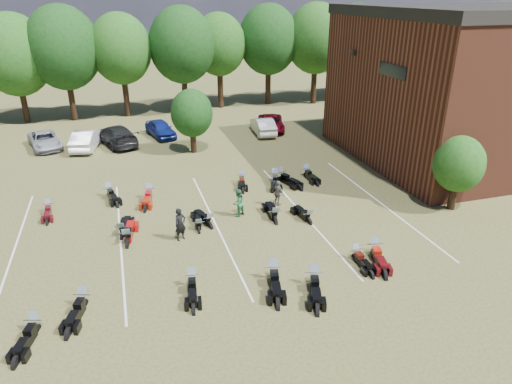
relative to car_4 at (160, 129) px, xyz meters
name	(u,v)px	position (x,y,z in m)	size (l,w,h in m)	color
ground	(288,244)	(4.01, -20.40, -0.71)	(160.00, 160.00, 0.00)	brown
car_1	(86,139)	(-6.02, -1.53, 0.05)	(1.62, 4.65, 1.53)	silver
car_2	(45,140)	(-9.20, -0.44, -0.07)	(2.12, 4.61, 1.28)	#999AA1
car_3	(116,135)	(-3.74, -1.16, 0.07)	(2.21, 5.43, 1.58)	black
car_4	(160,129)	(0.00, 0.00, 0.00)	(1.69, 4.19, 1.43)	navy
car_5	(263,126)	(8.74, -1.74, 0.01)	(1.53, 4.38, 1.44)	beige
car_6	(271,123)	(9.76, -0.93, -0.05)	(2.21, 4.79, 1.33)	#560410
car_7	(355,117)	(17.87, -1.65, 0.08)	(2.22, 5.46, 1.58)	#3C3C41
person_black	(180,224)	(-1.01, -18.40, 0.15)	(0.63, 0.41, 1.73)	black
person_green	(238,203)	(2.45, -16.69, 0.09)	(0.79, 0.61, 1.62)	#2A7140
person_grey	(278,193)	(5.04, -16.04, 0.06)	(0.91, 0.38, 1.55)	#605A52
motorcycle_0	(36,333)	(-7.21, -23.75, -0.71)	(0.69, 2.17, 1.21)	black
motorcycle_1	(84,307)	(-5.56, -22.70, -0.71)	(0.72, 2.27, 1.26)	black
motorcycle_2	(192,287)	(-1.18, -22.62, -0.71)	(0.72, 2.25, 1.25)	black
motorcycle_3	(273,280)	(2.30, -23.15, -0.71)	(0.80, 2.51, 1.40)	black
motorcycle_4	(313,286)	(3.81, -24.05, -0.71)	(0.78, 2.46, 1.37)	black
motorcycle_5	(355,259)	(6.55, -22.71, -0.71)	(0.64, 2.01, 1.12)	black
motorcycle_6	(374,256)	(7.53, -22.68, -0.71)	(0.77, 2.43, 1.35)	#40090C
motorcycle_7	(128,245)	(-3.65, -18.21, -0.71)	(0.80, 2.52, 1.40)	maroon
motorcycle_9	(123,237)	(-3.88, -17.30, -0.71)	(0.71, 2.24, 1.25)	black
motorcycle_10	(199,231)	(0.01, -17.85, -0.71)	(0.63, 1.99, 1.11)	black
motorcycle_11	(210,227)	(0.62, -17.54, -0.71)	(0.69, 2.18, 1.21)	black
motorcycle_12	(275,222)	(4.17, -18.03, -0.71)	(0.77, 2.41, 1.34)	black
motorcycle_13	(309,223)	(5.89, -18.65, -0.71)	(0.68, 2.13, 1.19)	black
motorcycle_14	(50,212)	(-7.75, -13.11, -0.71)	(0.64, 2.02, 1.13)	#3F090E
motorcycle_15	(150,198)	(-2.08, -12.83, -0.71)	(0.76, 2.38, 1.33)	maroon
motorcycle_16	(110,197)	(-4.42, -11.84, -0.71)	(0.72, 2.27, 1.27)	black
motorcycle_17	(242,183)	(3.90, -12.11, -0.71)	(0.68, 2.13, 1.19)	black
motorcycle_18	(275,182)	(6.02, -12.68, -0.71)	(0.76, 2.40, 1.34)	black
motorcycle_19	(306,177)	(8.40, -12.36, -0.71)	(0.70, 2.19, 1.22)	black
motorcycle_20	(281,181)	(6.51, -12.63, -0.71)	(0.78, 2.44, 1.36)	black
tree_line	(177,49)	(3.01, 8.60, 5.60)	(56.00, 6.00, 9.79)	black
young_tree_near_building	(459,164)	(14.51, -19.40, 2.04)	(2.80, 2.80, 4.16)	black
young_tree_midfield	(192,113)	(2.01, -4.90, 2.38)	(3.20, 3.20, 4.70)	black
parking_lines	(216,225)	(1.01, -17.40, -0.71)	(20.10, 14.00, 0.01)	silver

